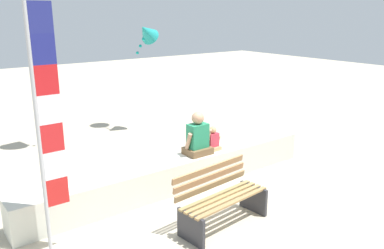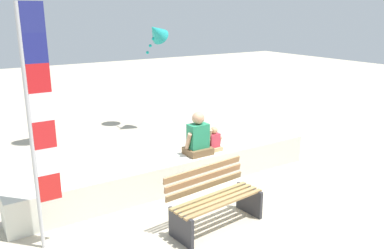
{
  "view_description": "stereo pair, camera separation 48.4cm",
  "coord_description": "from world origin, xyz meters",
  "px_view_note": "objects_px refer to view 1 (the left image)",
  "views": [
    {
      "loc": [
        -3.84,
        -4.71,
        3.13
      ],
      "look_at": [
        0.32,
        0.85,
        1.17
      ],
      "focal_mm": 37.31,
      "sensor_mm": 36.0,
      "label": 1
    },
    {
      "loc": [
        -3.45,
        -4.98,
        3.13
      ],
      "look_at": [
        0.32,
        0.85,
        1.17
      ],
      "focal_mm": 37.31,
      "sensor_mm": 36.0,
      "label": 2
    }
  ],
  "objects_px": {
    "person_adult": "(198,138)",
    "flag_banner": "(45,121)",
    "park_bench": "(221,199)",
    "person_child": "(213,141)",
    "kite_teal": "(146,32)"
  },
  "relations": [
    {
      "from": "person_adult",
      "to": "person_child",
      "type": "distance_m",
      "value": 0.39
    },
    {
      "from": "flag_banner",
      "to": "kite_teal",
      "type": "bearing_deg",
      "value": 46.48
    },
    {
      "from": "kite_teal",
      "to": "person_child",
      "type": "bearing_deg",
      "value": -100.39
    },
    {
      "from": "person_adult",
      "to": "flag_banner",
      "type": "distance_m",
      "value": 3.13
    },
    {
      "from": "person_adult",
      "to": "flag_banner",
      "type": "xyz_separation_m",
      "value": [
        -2.91,
        -0.67,
        0.94
      ]
    },
    {
      "from": "person_adult",
      "to": "person_child",
      "type": "xyz_separation_m",
      "value": [
        0.36,
        0.0,
        -0.13
      ]
    },
    {
      "from": "park_bench",
      "to": "flag_banner",
      "type": "height_order",
      "value": "flag_banner"
    },
    {
      "from": "park_bench",
      "to": "person_child",
      "type": "distance_m",
      "value": 1.81
    },
    {
      "from": "person_child",
      "to": "flag_banner",
      "type": "height_order",
      "value": "flag_banner"
    },
    {
      "from": "person_child",
      "to": "flag_banner",
      "type": "distance_m",
      "value": 3.51
    },
    {
      "from": "person_adult",
      "to": "person_child",
      "type": "bearing_deg",
      "value": 0.07
    },
    {
      "from": "park_bench",
      "to": "flag_banner",
      "type": "distance_m",
      "value": 2.76
    },
    {
      "from": "park_bench",
      "to": "kite_teal",
      "type": "distance_m",
      "value": 5.62
    },
    {
      "from": "park_bench",
      "to": "person_child",
      "type": "bearing_deg",
      "value": 54.33
    },
    {
      "from": "person_adult",
      "to": "flag_banner",
      "type": "bearing_deg",
      "value": -167.1
    }
  ]
}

